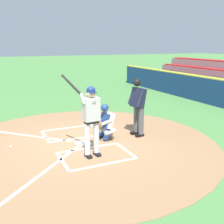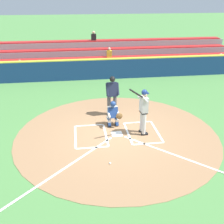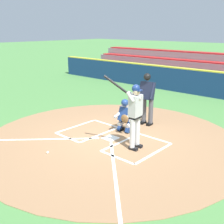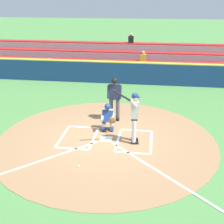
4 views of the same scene
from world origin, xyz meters
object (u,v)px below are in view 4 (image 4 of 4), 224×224
object	(u,v)px
catcher	(108,117)
baseball	(78,166)
batter	(134,114)
plate_umpire	(114,96)

from	to	relation	value
catcher	baseball	xyz separation A→B (m)	(0.50, 2.75, -0.55)
batter	plate_umpire	bearing A→B (deg)	-63.92
batter	plate_umpire	distance (m)	2.16
baseball	batter	bearing A→B (deg)	-129.56
batter	catcher	size ratio (longest dim) A/B	1.88
batter	plate_umpire	xyz separation A→B (m)	(0.95, -1.94, -0.02)
batter	plate_umpire	world-z (taller)	batter
catcher	baseball	world-z (taller)	catcher
plate_umpire	baseball	bearing A→B (deg)	81.00
baseball	catcher	bearing A→B (deg)	-100.33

